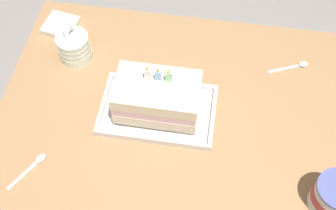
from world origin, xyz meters
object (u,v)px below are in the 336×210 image
foil_tray (158,111)px  napkin_pile (61,26)px  serving_spoon_near_tray (36,163)px  bowl_stack (74,47)px  birthday_cake (157,97)px  ice_cream_tub (333,196)px  serving_spoon_by_bowls (298,65)px

foil_tray → napkin_pile: foil_tray is taller
serving_spoon_near_tray → bowl_stack: bearing=89.0°
foil_tray → birthday_cake: bearing=90.0°
ice_cream_tub → napkin_pile: ice_cream_tub is taller
foil_tray → serving_spoon_by_bowls: (0.43, 0.25, -0.00)m
birthday_cake → bowl_stack: 0.36m
bowl_stack → serving_spoon_near_tray: size_ratio=1.00×
serving_spoon_near_tray → serving_spoon_by_bowls: (0.75, 0.47, 0.00)m
foil_tray → bowl_stack: size_ratio=2.76×
ice_cream_tub → napkin_pile: 1.03m
bowl_stack → serving_spoon_by_bowls: bowl_stack is taller
serving_spoon_near_tray → napkin_pile: size_ratio=1.03×
ice_cream_tub → serving_spoon_by_bowls: 0.47m
napkin_pile → birthday_cake: bearing=-36.6°
bowl_stack → ice_cream_tub: bowl_stack is taller
birthday_cake → ice_cream_tub: size_ratio=2.14×
ice_cream_tub → foil_tray: bearing=156.6°
napkin_pile → serving_spoon_by_bowls: bearing=-3.3°
ice_cream_tub → serving_spoon_by_bowls: (-0.07, 0.46, -0.05)m
ice_cream_tub → napkin_pile: bearing=150.3°
serving_spoon_near_tray → serving_spoon_by_bowls: size_ratio=0.94×
serving_spoon_near_tray → serving_spoon_by_bowls: bearing=32.4°
foil_tray → birthday_cake: 0.08m
serving_spoon_near_tray → napkin_pile: bearing=98.7°
foil_tray → bowl_stack: 0.36m
birthday_cake → napkin_pile: size_ratio=1.98×
birthday_cake → serving_spoon_by_bowls: (0.43, 0.25, -0.08)m
bowl_stack → foil_tray: bearing=-30.2°
bowl_stack → napkin_pile: size_ratio=1.02×
birthday_cake → serving_spoon_by_bowls: size_ratio=1.81×
bowl_stack → ice_cream_tub: size_ratio=1.11×
foil_tray → birthday_cake: (-0.00, 0.00, 0.08)m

